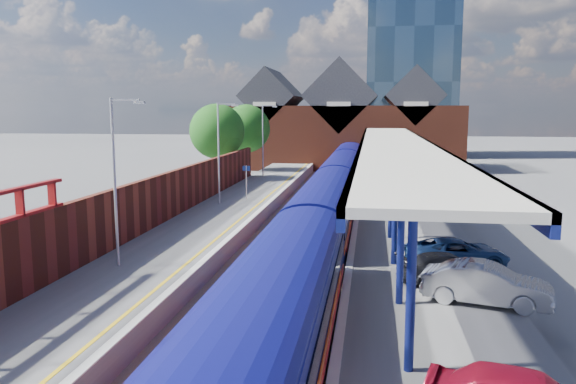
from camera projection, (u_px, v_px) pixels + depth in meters
name	position (u px, v px, depth m)	size (l,w,h in m)	color
ground	(322.00, 202.00, 46.34)	(240.00, 240.00, 0.00)	#5B5B5E
ballast_bed	(308.00, 226.00, 36.55)	(6.00, 76.00, 0.06)	#473D33
rails	(308.00, 224.00, 36.53)	(4.51, 76.00, 0.14)	slate
left_platform	(226.00, 216.00, 37.28)	(5.00, 76.00, 1.00)	#565659
right_platform	(402.00, 221.00, 35.60)	(6.00, 76.00, 1.00)	#565659
coping_left	(261.00, 209.00, 36.86)	(0.30, 76.00, 0.05)	silver
coping_right	(357.00, 212.00, 35.94)	(0.30, 76.00, 0.05)	silver
yellow_line	(252.00, 209.00, 36.95)	(0.14, 76.00, 0.01)	yellow
train	(335.00, 188.00, 39.22)	(2.87, 65.90, 3.45)	#0D0E5D
canopy	(395.00, 144.00, 36.90)	(4.50, 52.00, 4.48)	navy
lamp_post_b	(117.00, 172.00, 23.05)	(1.48, 0.18, 7.00)	#A5A8AA
lamp_post_c	(220.00, 147.00, 38.71)	(1.48, 0.18, 7.00)	#A5A8AA
lamp_post_d	(264.00, 136.00, 54.37)	(1.48, 0.18, 7.00)	#A5A8AA
platform_sign	(246.00, 177.00, 40.80)	(0.55, 0.08, 2.50)	#A5A8AA
brick_wall	(150.00, 202.00, 31.05)	(0.35, 50.00, 3.86)	maroon
station_building	(341.00, 126.00, 72.95)	(30.00, 12.12, 13.78)	maroon
glass_tower	(412.00, 31.00, 90.88)	(14.20, 14.20, 40.30)	#456276
tree_near	(218.00, 133.00, 52.85)	(5.20, 5.20, 8.10)	#382314
tree_far	(247.00, 130.00, 60.53)	(5.20, 5.20, 8.10)	#382314
parked_car_silver	(486.00, 284.00, 18.89)	(1.47, 4.21, 1.39)	#ADADB2
parked_car_dark	(448.00, 268.00, 21.31)	(1.56, 3.84, 1.11)	black
parked_car_blue	(457.00, 252.00, 23.49)	(1.96, 4.25, 1.18)	navy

